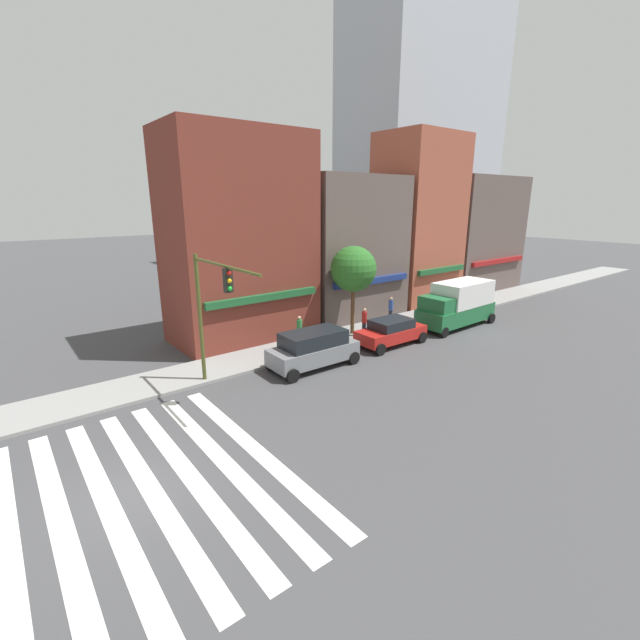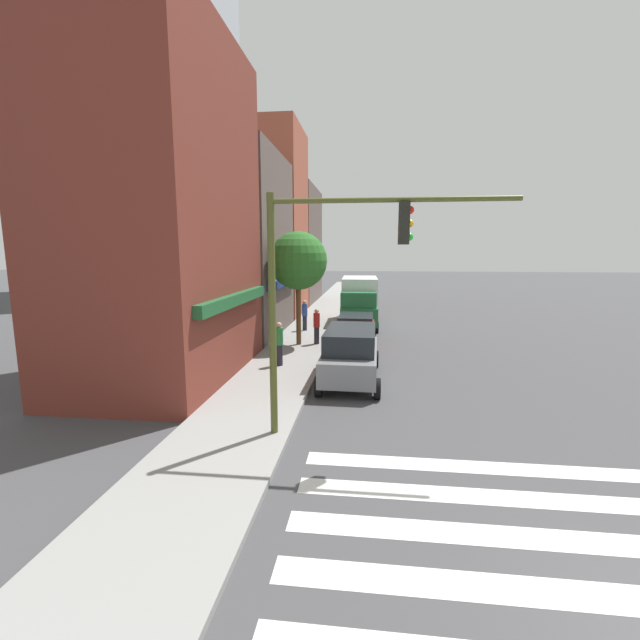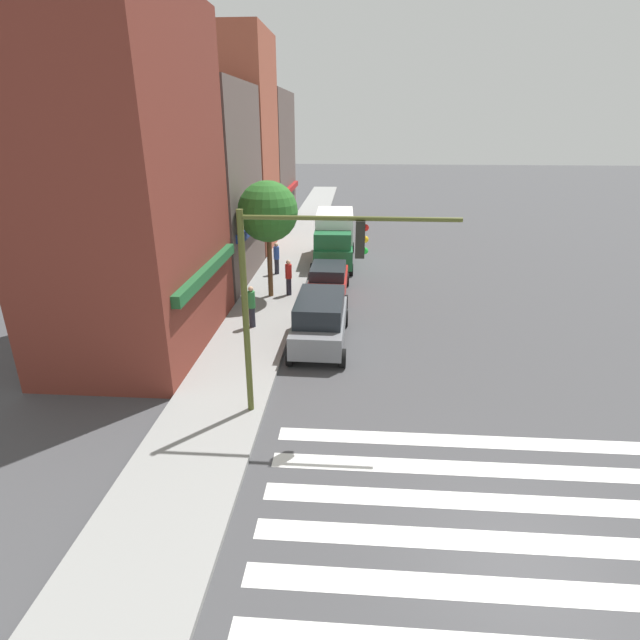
{
  "view_description": "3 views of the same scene",
  "coord_description": "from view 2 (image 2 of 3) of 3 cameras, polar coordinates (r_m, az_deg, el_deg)",
  "views": [
    {
      "loc": [
        -2.14,
        -11.78,
        8.33
      ],
      "look_at": [
        11.73,
        6.0,
        2.0
      ],
      "focal_mm": 24.0,
      "sensor_mm": 36.0,
      "label": 1
    },
    {
      "loc": [
        -5.02,
        4.05,
        4.71
      ],
      "look_at": [
        11.73,
        6.0,
        2.0
      ],
      "focal_mm": 24.0,
      "sensor_mm": 36.0,
      "label": 2
    },
    {
      "loc": [
        -7.6,
        3.43,
        8.15
      ],
      "look_at": [
        10.29,
        4.7,
        1.0
      ],
      "focal_mm": 28.0,
      "sensor_mm": 36.0,
      "label": 3
    }
  ],
  "objects": [
    {
      "name": "sidewalk_left",
      "position": [
        7.65,
        -25.19,
        -29.07
      ],
      "size": [
        120.0,
        3.0,
        0.15
      ],
      "color": "gray",
      "rests_on": "ground_plane"
    },
    {
      "name": "storefront_row",
      "position": [
        28.26,
        -8.81,
        11.15
      ],
      "size": [
        33.51,
        5.3,
        13.39
      ],
      "color": "maroon",
      "rests_on": "ground_plane"
    },
    {
      "name": "tower_distant",
      "position": [
        58.78,
        -19.6,
        27.86
      ],
      "size": [
        21.18,
        10.91,
        48.16
      ],
      "color": "#B2B7C1",
      "rests_on": "ground_plane"
    },
    {
      "name": "traffic_signal",
      "position": [
        10.18,
        1.23,
        6.41
      ],
      "size": [
        0.32,
        5.73,
        6.07
      ],
      "color": "#474C1E",
      "rests_on": "ground_plane"
    },
    {
      "name": "suv_grey",
      "position": [
        15.76,
        4.1,
        -4.39
      ],
      "size": [
        4.73,
        2.12,
        1.94
      ],
      "rotation": [
        0.0,
        0.0,
        -0.02
      ],
      "color": "slate",
      "rests_on": "ground_plane"
    },
    {
      "name": "sedan_red",
      "position": [
        21.45,
        4.79,
        -1.3
      ],
      "size": [
        4.43,
        2.02,
        1.59
      ],
      "rotation": [
        0.0,
        0.0,
        -0.02
      ],
      "color": "#B21E19",
      "rests_on": "ground_plane"
    },
    {
      "name": "box_truck_green",
      "position": [
        27.75,
        5.26,
        2.62
      ],
      "size": [
        6.25,
        2.42,
        3.04
      ],
      "rotation": [
        0.0,
        0.0,
        0.02
      ],
      "color": "#1E6638",
      "rests_on": "ground_plane"
    },
    {
      "name": "pedestrian_red_jacket",
      "position": [
        21.21,
        -0.45,
        -0.75
      ],
      "size": [
        0.32,
        0.32,
        1.77
      ],
      "rotation": [
        0.0,
        0.0,
        5.47
      ],
      "color": "#23232D",
      "rests_on": "sidewalk_left"
    },
    {
      "name": "pedestrian_blue_shirt",
      "position": [
        24.9,
        -2.05,
        0.72
      ],
      "size": [
        0.32,
        0.32,
        1.77
      ],
      "rotation": [
        0.0,
        0.0,
        0.32
      ],
      "color": "#23232D",
      "rests_on": "sidewalk_left"
    },
    {
      "name": "pedestrian_green_top",
      "position": [
        17.28,
        -5.45,
        -3.07
      ],
      "size": [
        0.32,
        0.32,
        1.77
      ],
      "rotation": [
        0.0,
        0.0,
        2.93
      ],
      "color": "#23232D",
      "rests_on": "sidewalk_left"
    },
    {
      "name": "street_tree",
      "position": [
        20.83,
        -2.93,
        7.85
      ],
      "size": [
        2.81,
        2.81,
        5.53
      ],
      "color": "brown",
      "rests_on": "sidewalk_left"
    }
  ]
}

